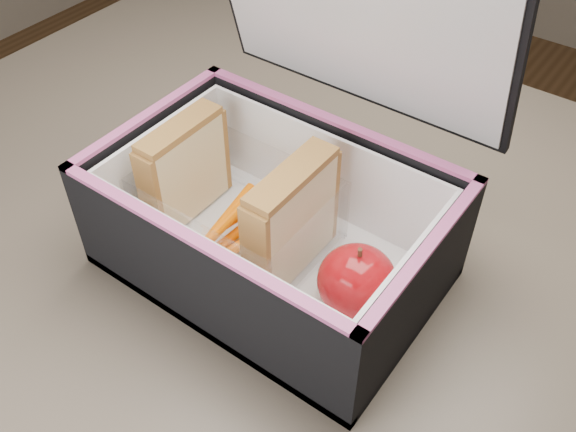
# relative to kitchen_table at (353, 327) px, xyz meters

# --- Properties ---
(kitchen_table) EXTENTS (1.20, 0.80, 0.75)m
(kitchen_table) POSITION_rel_kitchen_table_xyz_m (0.00, 0.00, 0.00)
(kitchen_table) COLOR brown
(kitchen_table) RESTS_ON ground
(lunch_bag) EXTENTS (0.30, 0.25, 0.30)m
(lunch_bag) POSITION_rel_kitchen_table_xyz_m (-0.07, -0.04, 0.15)
(lunch_bag) COLOR black
(lunch_bag) RESTS_ON kitchen_table
(plastic_tub) EXTENTS (0.17, 0.12, 0.07)m
(plastic_tub) POSITION_rel_kitchen_table_xyz_m (-0.11, -0.04, 0.14)
(plastic_tub) COLOR white
(plastic_tub) RESTS_ON lunch_bag
(sandwich_left) EXTENTS (0.03, 0.09, 0.10)m
(sandwich_left) POSITION_rel_kitchen_table_xyz_m (-0.17, -0.04, 0.16)
(sandwich_left) COLOR beige
(sandwich_left) RESTS_ON plastic_tub
(sandwich_right) EXTENTS (0.03, 0.10, 0.11)m
(sandwich_right) POSITION_rel_kitchen_table_xyz_m (-0.05, -0.04, 0.16)
(sandwich_right) COLOR beige
(sandwich_right) RESTS_ON plastic_tub
(carrot_sticks) EXTENTS (0.04, 0.14, 0.03)m
(carrot_sticks) POSITION_rel_kitchen_table_xyz_m (-0.11, -0.04, 0.12)
(carrot_sticks) COLOR #D75F00
(carrot_sticks) RESTS_ON plastic_tub
(paper_napkin) EXTENTS (0.08, 0.09, 0.01)m
(paper_napkin) POSITION_rel_kitchen_table_xyz_m (0.02, -0.05, 0.11)
(paper_napkin) COLOR white
(paper_napkin) RESTS_ON lunch_bag
(red_apple) EXTENTS (0.08, 0.08, 0.07)m
(red_apple) POSITION_rel_kitchen_table_xyz_m (0.03, -0.05, 0.14)
(red_apple) COLOR #8F0107
(red_apple) RESTS_ON paper_napkin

